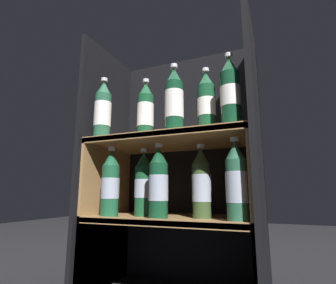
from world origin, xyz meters
TOP-DOWN VIEW (x-y plane):
  - fridge_back_wall at (0.00, 0.36)m, footprint 0.68×0.02m
  - fridge_side_left at (-0.33, 0.18)m, footprint 0.02×0.39m
  - fridge_side_right at (0.33, 0.18)m, footprint 0.02×0.39m
  - shelf_lower at (0.00, 0.17)m, footprint 0.64×0.35m
  - shelf_upper at (0.00, 0.17)m, footprint 0.64×0.35m
  - bottle_upper_front_0 at (-0.27, 0.06)m, footprint 0.07×0.07m
  - bottle_upper_front_1 at (0.05, 0.06)m, footprint 0.07×0.07m
  - bottle_upper_front_2 at (0.26, 0.06)m, footprint 0.07×0.07m
  - bottle_upper_back_0 at (-0.11, 0.13)m, footprint 0.07×0.07m
  - bottle_upper_back_1 at (0.16, 0.13)m, footprint 0.07×0.07m
  - bottle_lower_front_0 at (-0.21, 0.06)m, footprint 0.07×0.07m
  - bottle_lower_front_1 at (-0.01, 0.06)m, footprint 0.07×0.07m
  - bottle_lower_front_2 at (0.27, 0.06)m, footprint 0.07×0.07m
  - bottle_lower_back_0 at (-0.11, 0.13)m, footprint 0.07×0.07m
  - bottle_lower_back_1 at (0.13, 0.13)m, footprint 0.07×0.07m

SIDE VIEW (x-z plane):
  - shelf_lower at x=0.00m, z-range 0.09..0.38m
  - bottle_lower_front_2 at x=0.27m, z-range 0.28..0.55m
  - bottle_lower_back_1 at x=0.13m, z-range 0.28..0.55m
  - bottle_lower_front_1 at x=-0.01m, z-range 0.28..0.55m
  - bottle_lower_front_0 at x=-0.21m, z-range 0.28..0.55m
  - bottle_lower_back_0 at x=-0.11m, z-range 0.28..0.55m
  - shelf_upper at x=0.00m, z-range 0.13..0.73m
  - fridge_back_wall at x=0.00m, z-range 0.00..1.05m
  - fridge_side_left at x=-0.33m, z-range 0.00..1.05m
  - fridge_side_right at x=0.33m, z-range 0.00..1.05m
  - bottle_upper_front_1 at x=0.05m, z-range 0.58..0.85m
  - bottle_upper_front_0 at x=-0.27m, z-range 0.58..0.85m
  - bottle_upper_back_0 at x=-0.11m, z-range 0.58..0.85m
  - bottle_upper_front_2 at x=0.26m, z-range 0.58..0.85m
  - bottle_upper_back_1 at x=0.16m, z-range 0.58..0.85m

